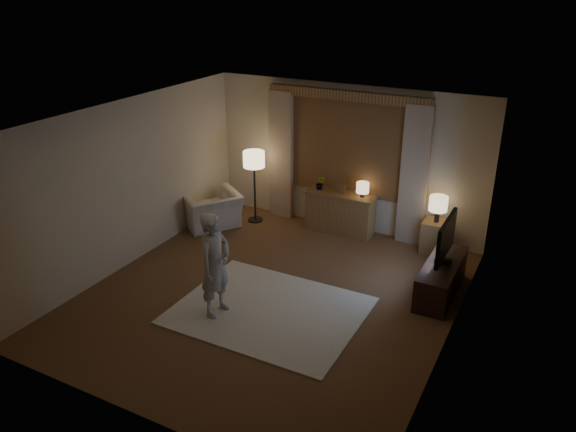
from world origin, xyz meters
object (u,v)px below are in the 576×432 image
Objects in this scene: sideboard at (340,213)px; armchair at (212,210)px; side_table at (435,237)px; person at (215,265)px; tv_stand at (441,278)px.

armchair is at bearing -158.00° from sideboard.
person reaches higher than side_table.
person is (-0.44, -3.24, 0.40)m from sideboard.
armchair is 0.70× the size of tv_stand.
sideboard is 0.82× the size of person.
tv_stand is (2.13, -1.31, -0.10)m from sideboard.
side_table is 0.40× the size of tv_stand.
armchair is at bearing 39.56° from person.
sideboard reaches higher than tv_stand.
person is (1.73, -2.37, 0.43)m from armchair.
armchair is 4.32m from tv_stand.
sideboard reaches higher than armchair.
side_table reaches higher than tv_stand.
tv_stand is at bearing -71.80° from side_table.
side_table is at bearing 137.05° from armchair.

